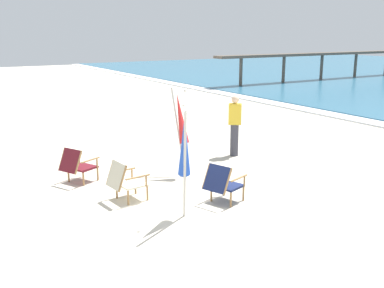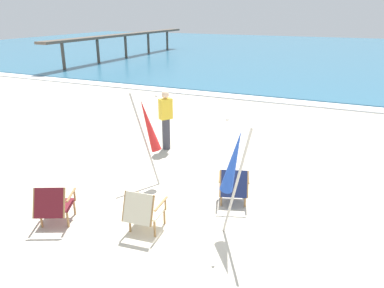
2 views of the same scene
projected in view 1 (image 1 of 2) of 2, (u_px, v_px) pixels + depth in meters
ground_plane at (207, 210)px, 8.44m from camera, size 80.00×80.00×0.00m
beach_chair_front_left at (125, 180)px, 8.78m from camera, size 0.65×0.74×0.81m
beach_chair_far_center at (223, 183)px, 8.66m from camera, size 0.78×0.88×0.79m
beach_chair_back_right at (77, 164)px, 9.84m from camera, size 0.83×0.90×0.80m
umbrella_furled_red at (181, 119)px, 10.23m from camera, size 0.76×0.24×2.03m
umbrella_furled_blue at (184, 146)px, 7.66m from camera, size 0.62×0.43×2.07m
person_near_chairs at (235, 125)px, 11.96m from camera, size 0.36×0.39×1.63m
pier_distant at (322, 56)px, 30.36m from camera, size 0.90×17.19×1.92m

